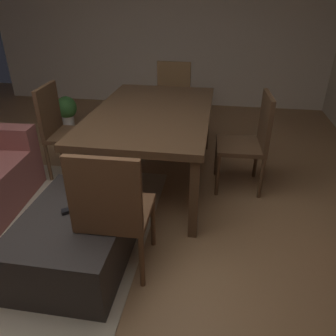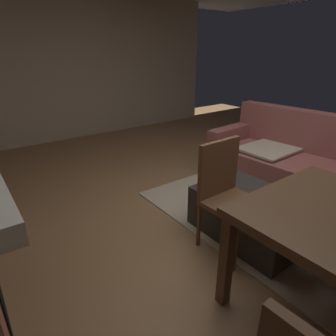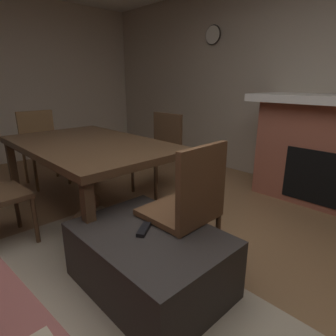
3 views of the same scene
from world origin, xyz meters
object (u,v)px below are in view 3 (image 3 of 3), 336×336
dining_table (89,149)px  dining_chair_south (161,148)px  dining_chair_west (188,204)px  wall_clock (213,35)px  dining_chair_east (41,143)px  small_dog (86,219)px  tv_remote (144,229)px  ottoman_coffee_table (150,260)px

dining_table → dining_chair_south: bearing=-89.7°
dining_table → dining_chair_west: bearing=-179.9°
wall_clock → dining_table: bearing=98.8°
dining_chair_east → dining_chair_south: 1.58m
dining_table → dining_chair_east: size_ratio=1.92×
dining_chair_west → small_dog: 0.98m
dining_chair_west → dining_chair_south: same height
dining_chair_east → dining_table: bearing=179.9°
tv_remote → dining_chair_south: dining_chair_south is taller
ottoman_coffee_table → dining_chair_south: size_ratio=1.05×
tv_remote → wall_clock: 3.37m
ottoman_coffee_table → dining_chair_east: 2.55m
dining_chair_east → dining_chair_west: size_ratio=1.00×
dining_table → dining_chair_east: 1.29m
dining_chair_south → wall_clock: 1.97m
ottoman_coffee_table → wall_clock: 3.47m
dining_chair_east → small_dog: bearing=169.9°
dining_chair_east → dining_chair_west: 2.57m
dining_chair_west → wall_clock: wall_clock is taller
dining_table → dining_chair_west: size_ratio=1.92×
dining_chair_south → dining_chair_east: bearing=36.0°
dining_chair_east → dining_chair_west: (-2.57, 0.00, 0.00)m
dining_table → dining_chair_east: bearing=-0.1°
small_dog → tv_remote: bearing=179.5°
dining_chair_south → small_dog: (-0.42, 1.23, -0.34)m
tv_remote → dining_table: bearing=-48.7°
dining_chair_east → wall_clock: bearing=-112.4°
dining_chair_east → dining_chair_south: same height
ottoman_coffee_table → wall_clock: wall_clock is taller
dining_chair_east → dining_chair_south: bearing=-144.0°
ottoman_coffee_table → tv_remote: tv_remote is taller
tv_remote → small_dog: 0.81m
dining_chair_west → dining_chair_south: size_ratio=1.00×
dining_table → small_dog: 0.71m
dining_table → wall_clock: bearing=-81.2°
dining_chair_east → dining_chair_west: same height
dining_chair_west → small_dog: bearing=19.1°
tv_remote → dining_chair_south: bearing=-80.3°
wall_clock → small_dog: bearing=106.5°
ottoman_coffee_table → dining_chair_east: bearing=-6.6°
dining_chair_west → dining_chair_south: 1.59m
dining_chair_west → dining_chair_south: (1.29, -0.93, 0.00)m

